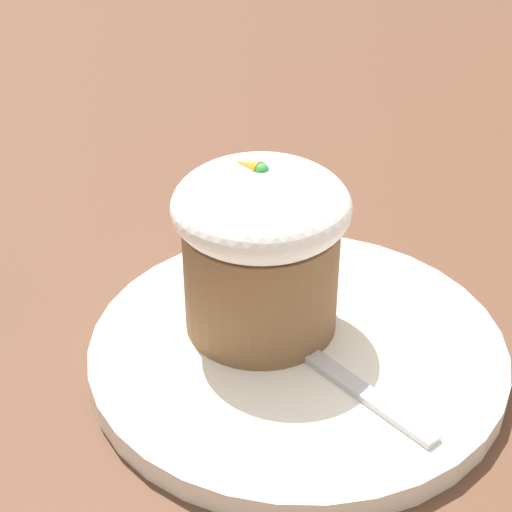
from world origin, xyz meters
TOP-DOWN VIEW (x-y plane):
  - ground_plane at (0.00, 0.00)m, footprint 4.00×4.00m
  - dessert_plate at (0.00, 0.00)m, footprint 0.23×0.23m
  - carrot_cake at (0.03, 0.00)m, footprint 0.10×0.10m
  - spoon at (-0.00, 0.01)m, footprint 0.14×0.04m

SIDE VIEW (x-z plane):
  - ground_plane at x=0.00m, z-range 0.00..0.00m
  - dessert_plate at x=0.00m, z-range 0.00..0.01m
  - spoon at x=0.00m, z-range 0.01..0.02m
  - carrot_cake at x=0.03m, z-range 0.02..0.12m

